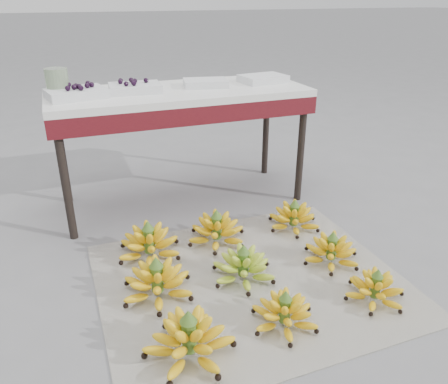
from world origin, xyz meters
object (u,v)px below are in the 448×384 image
object	(u,v)px
bunch_back_left	(149,244)
bunch_front_center	(284,313)
bunch_mid_left	(157,282)
tray_right	(206,83)
bunch_mid_center	(243,267)
bunch_front_left	(189,340)
bunch_back_right	(294,218)
tray_far_left	(77,93)
tray_left	(135,88)
tray_far_right	(263,79)
glass_jar	(57,83)
vendor_table	(180,103)
bunch_front_right	(375,289)
bunch_mid_right	(331,252)
bunch_back_center	(217,231)
newspaper_mat	(250,281)

from	to	relation	value
bunch_back_left	bunch_front_center	bearing A→B (deg)	-58.70
bunch_mid_left	tray_right	bearing A→B (deg)	53.02
bunch_mid_left	bunch_mid_center	size ratio (longest dim) A/B	1.15
bunch_front_left	bunch_back_right	size ratio (longest dim) A/B	1.18
tray_far_left	tray_left	world-z (taller)	tray_far_left
bunch_front_center	bunch_mid_left	bearing A→B (deg)	148.17
bunch_front_left	tray_far_left	distance (m)	1.33
tray_far_right	glass_jar	size ratio (longest dim) A/B	1.99
bunch_mid_center	bunch_mid_left	bearing A→B (deg)	175.13
bunch_front_left	bunch_mid_left	size ratio (longest dim) A/B	1.18
tray_right	vendor_table	bearing A→B (deg)	-172.63
bunch_back_left	vendor_table	distance (m)	0.80
bunch_mid_center	glass_jar	world-z (taller)	glass_jar
bunch_mid_left	vendor_table	distance (m)	1.04
bunch_back_right	bunch_front_right	bearing A→B (deg)	-73.82
bunch_mid_right	bunch_back_right	distance (m)	0.34
bunch_back_center	bunch_mid_left	bearing A→B (deg)	-129.64
newspaper_mat	bunch_back_right	bearing A→B (deg)	40.58
bunch_front_center	bunch_back_center	distance (m)	0.65
newspaper_mat	bunch_back_right	size ratio (longest dim) A/B	3.80
bunch_mid_right	bunch_back_left	world-z (taller)	bunch_back_left
bunch_front_center	bunch_back_left	xyz separation A→B (m)	(-0.36, 0.64, 0.01)
bunch_front_center	bunch_mid_right	xyz separation A→B (m)	(0.39, 0.29, 0.00)
bunch_back_left	bunch_mid_center	bearing A→B (deg)	-41.88
bunch_back_center	tray_right	size ratio (longest dim) A/B	1.27
vendor_table	tray_right	world-z (taller)	tray_right
bunch_back_center	glass_jar	xyz separation A→B (m)	(-0.62, 0.56, 0.66)
glass_jar	newspaper_mat	bearing A→B (deg)	-54.61
tray_left	tray_right	distance (m)	0.39
bunch_back_center	newspaper_mat	bearing A→B (deg)	-75.98
tray_right	glass_jar	xyz separation A→B (m)	(-0.76, 0.01, 0.05)
bunch_front_center	bunch_mid_left	size ratio (longest dim) A/B	0.86
bunch_front_right	bunch_back_right	xyz separation A→B (m)	(-0.01, 0.63, 0.01)
bunch_front_left	tray_far_right	bearing A→B (deg)	73.77
tray_far_right	bunch_mid_right	bearing A→B (deg)	-93.89
tray_far_left	glass_jar	distance (m)	0.11
bunch_front_left	bunch_mid_center	bearing A→B (deg)	62.75
bunch_mid_left	tray_far_right	distance (m)	1.35
bunch_mid_center	bunch_mid_right	world-z (taller)	bunch_mid_center
newspaper_mat	bunch_front_left	bearing A→B (deg)	-139.01
bunch_front_center	bunch_mid_right	world-z (taller)	bunch_mid_right
bunch_back_center	tray_right	xyz separation A→B (m)	(0.14, 0.55, 0.61)
tray_far_right	vendor_table	bearing A→B (deg)	-177.47
bunch_back_center	glass_jar	size ratio (longest dim) A/B	2.45
newspaper_mat	bunch_front_right	world-z (taller)	bunch_front_right
tray_left	bunch_front_center	bearing A→B (deg)	-76.63
bunch_front_center	bunch_mid_right	bearing A→B (deg)	45.34
bunch_front_center	tray_left	distance (m)	1.36
bunch_front_right	bunch_back_right	bearing A→B (deg)	107.84
bunch_back_left	bunch_back_right	distance (m)	0.76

